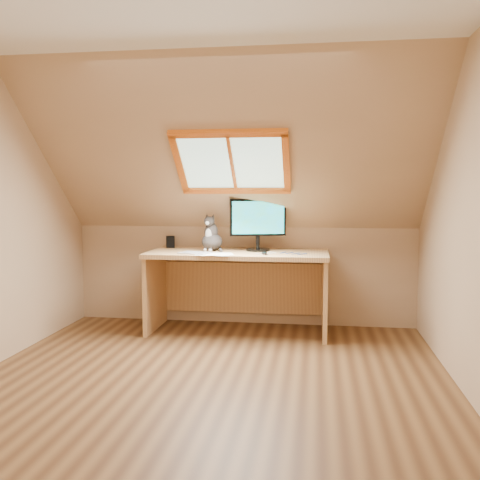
# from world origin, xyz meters

# --- Properties ---
(ground) EXTENTS (3.50, 3.50, 0.00)m
(ground) POSITION_xyz_m (0.00, 0.00, 0.00)
(ground) COLOR brown
(ground) RESTS_ON ground
(room_shell) EXTENTS (3.52, 3.52, 2.41)m
(room_shell) POSITION_xyz_m (0.00, -0.09, 1.43)
(room_shell) COLOR tan
(room_shell) RESTS_ON ground
(desk) EXTENTS (1.73, 0.75, 0.79)m
(desk) POSITION_xyz_m (0.00, 1.45, 0.55)
(desk) COLOR #DFB26A
(desk) RESTS_ON ground
(monitor) EXTENTS (0.54, 0.23, 0.50)m
(monitor) POSITION_xyz_m (0.18, 1.47, 1.08)
(monitor) COLOR black
(monitor) RESTS_ON desk
(cat) EXTENTS (0.25, 0.28, 0.37)m
(cat) POSITION_xyz_m (-0.27, 1.43, 0.92)
(cat) COLOR #433D3B
(cat) RESTS_ON desk
(desk_speaker) EXTENTS (0.11, 0.11, 0.12)m
(desk_speaker) POSITION_xyz_m (-0.74, 1.63, 0.85)
(desk_speaker) COLOR black
(desk_speaker) RESTS_ON desk
(graphics_tablet) EXTENTS (0.32, 0.27, 0.01)m
(graphics_tablet) POSITION_xyz_m (-0.37, 1.16, 0.79)
(graphics_tablet) COLOR #B2B2B7
(graphics_tablet) RESTS_ON desk
(mouse) EXTENTS (0.06, 0.10, 0.03)m
(mouse) POSITION_xyz_m (0.28, 1.16, 0.80)
(mouse) COLOR black
(mouse) RESTS_ON desk
(papers) EXTENTS (0.35, 0.30, 0.01)m
(papers) POSITION_xyz_m (-0.14, 1.12, 0.79)
(papers) COLOR white
(papers) RESTS_ON desk
(cables) EXTENTS (0.51, 0.26, 0.01)m
(cables) POSITION_xyz_m (0.44, 1.26, 0.79)
(cables) COLOR silver
(cables) RESTS_ON desk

